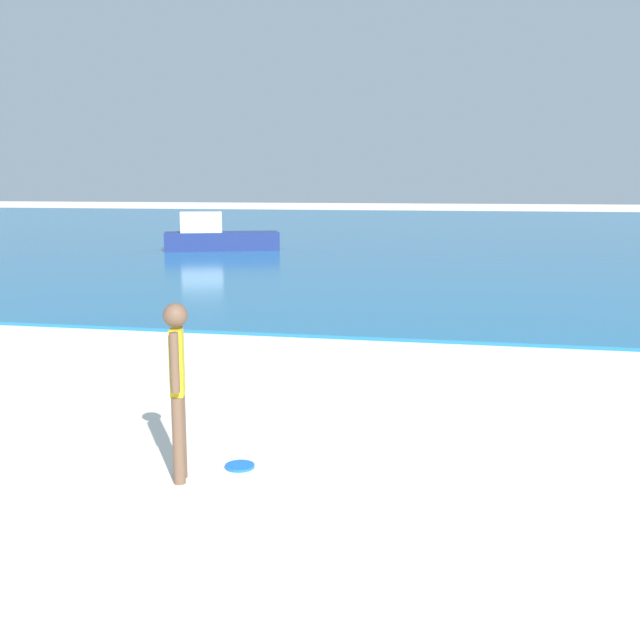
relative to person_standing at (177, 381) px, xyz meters
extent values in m
cube|color=#1E6B9E|center=(1.17, 36.26, -0.86)|extent=(160.00, 60.00, 0.06)
cylinder|color=brown|center=(0.02, -0.07, -0.50)|extent=(0.10, 0.10, 0.76)
cylinder|color=brown|center=(-0.02, 0.07, -0.50)|extent=(0.10, 0.10, 0.76)
cube|color=yellow|center=(0.00, 0.00, 0.16)|extent=(0.15, 0.20, 0.57)
sphere|color=brown|center=(0.00, 0.00, 0.57)|extent=(0.21, 0.21, 0.21)
cylinder|color=brown|center=(0.04, -0.14, 0.20)|extent=(0.08, 0.08, 0.51)
cylinder|color=brown|center=(-0.04, 0.14, 0.20)|extent=(0.08, 0.08, 0.51)
cylinder|color=blue|center=(0.41, 0.39, -0.87)|extent=(0.27, 0.27, 0.03)
cube|color=navy|center=(-7.07, 21.59, -0.49)|extent=(4.45, 2.76, 0.68)
cube|color=silver|center=(-7.78, 21.32, 0.24)|extent=(1.76, 1.42, 0.76)
camera|label=1|loc=(2.47, -5.89, 1.65)|focal=42.88mm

